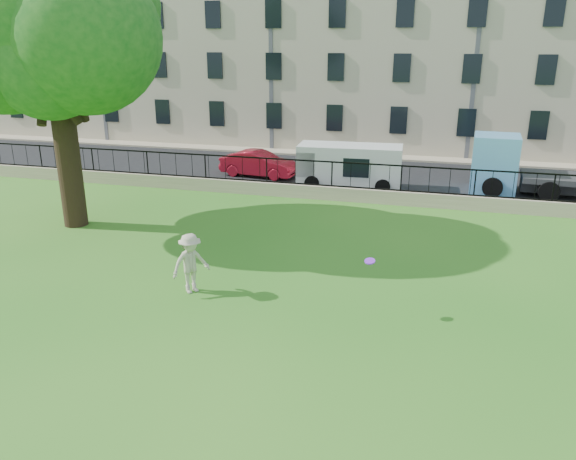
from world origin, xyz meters
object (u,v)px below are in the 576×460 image
(frisbee, at_px, (370,261))
(white_van, at_px, (349,166))
(red_sedan, at_px, (259,164))
(blue_truck, at_px, (545,167))
(man, at_px, (191,263))
(tree, at_px, (48,19))

(frisbee, relative_size, white_van, 0.06)
(red_sedan, bearing_deg, white_van, -94.64)
(white_van, xyz_separation_m, blue_truck, (8.73, 0.91, 0.30))
(man, relative_size, blue_truck, 0.27)
(tree, xyz_separation_m, blue_truck, (18.02, 9.36, -6.11))
(blue_truck, bearing_deg, red_sedan, -177.01)
(red_sedan, relative_size, blue_truck, 0.64)
(man, bearing_deg, red_sedan, 49.48)
(man, height_order, red_sedan, man)
(red_sedan, distance_m, blue_truck, 13.63)
(tree, relative_size, blue_truck, 1.75)
(man, xyz_separation_m, blue_truck, (11.02, 13.84, 0.45))
(tree, xyz_separation_m, white_van, (9.29, 8.45, -6.41))
(blue_truck, bearing_deg, tree, -149.17)
(tree, height_order, red_sedan, tree)
(white_van, bearing_deg, blue_truck, 2.74)
(man, relative_size, frisbee, 6.40)
(tree, xyz_separation_m, man, (6.99, -4.48, -6.56))
(tree, relative_size, frisbee, 40.78)
(man, bearing_deg, tree, 96.31)
(man, height_order, frisbee, man)
(frisbee, bearing_deg, blue_truck, 66.36)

